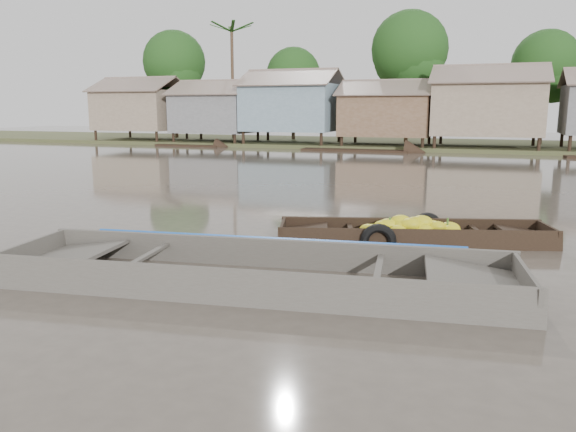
% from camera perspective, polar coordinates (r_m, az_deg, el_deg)
% --- Properties ---
extents(ground, '(120.00, 120.00, 0.00)m').
position_cam_1_polar(ground, '(9.35, 1.70, -5.99)').
color(ground, '#4C433A').
rests_on(ground, ground).
extents(riverbank, '(120.00, 12.47, 10.22)m').
position_cam_1_polar(riverbank, '(40.38, 20.45, 10.79)').
color(riverbank, '#384723').
rests_on(riverbank, ground).
extents(banana_boat, '(5.67, 2.81, 0.77)m').
position_cam_1_polar(banana_boat, '(11.84, 12.23, -1.84)').
color(banana_boat, black).
rests_on(banana_boat, ground).
extents(viewer_boat, '(8.27, 3.15, 0.65)m').
position_cam_1_polar(viewer_boat, '(8.87, -3.05, -6.48)').
color(viewer_boat, '#49453E').
rests_on(viewer_boat, ground).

